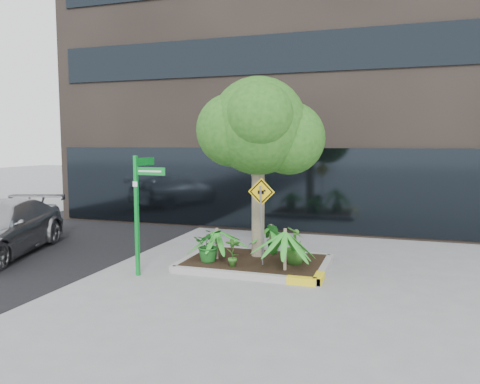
% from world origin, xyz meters
% --- Properties ---
extents(ground, '(80.00, 80.00, 0.00)m').
position_xyz_m(ground, '(0.00, 0.00, 0.00)').
color(ground, gray).
rests_on(ground, ground).
extents(asphalt_road, '(7.00, 80.00, 0.01)m').
position_xyz_m(asphalt_road, '(-6.50, 0.00, 0.01)').
color(asphalt_road, black).
rests_on(asphalt_road, ground).
extents(building, '(18.00, 8.00, 15.00)m').
position_xyz_m(building, '(0.50, 8.50, 7.50)').
color(building, '#2D2621').
rests_on(building, ground).
extents(planter, '(3.35, 2.36, 0.15)m').
position_xyz_m(planter, '(0.23, 0.27, 0.10)').
color(planter, '#9E9E99').
rests_on(planter, ground).
extents(tree, '(2.97, 2.63, 4.45)m').
position_xyz_m(tree, '(0.15, 0.73, 3.25)').
color(tree, gray).
rests_on(tree, ground).
extents(palm_front, '(1.01, 1.01, 1.13)m').
position_xyz_m(palm_front, '(1.05, -0.35, 0.99)').
color(palm_front, gray).
rests_on(palm_front, ground).
extents(palm_left, '(0.82, 0.82, 0.91)m').
position_xyz_m(palm_left, '(-0.68, 0.12, 0.83)').
color(palm_left, gray).
rests_on(palm_left, ground).
extents(palm_back, '(0.81, 0.81, 0.90)m').
position_xyz_m(palm_back, '(0.38, 1.06, 0.82)').
color(palm_back, gray).
rests_on(palm_back, ground).
extents(shrub_a, '(0.86, 0.86, 0.78)m').
position_xyz_m(shrub_a, '(-0.76, -0.15, 0.54)').
color(shrub_a, '#1A5D1D').
rests_on(shrub_a, planter).
extents(shrub_b, '(0.60, 0.60, 0.83)m').
position_xyz_m(shrub_b, '(1.15, 0.27, 0.56)').
color(shrub_b, '#316C20').
rests_on(shrub_b, planter).
extents(shrub_c, '(0.36, 0.36, 0.65)m').
position_xyz_m(shrub_c, '(-0.10, -0.41, 0.48)').
color(shrub_c, '#316D21').
rests_on(shrub_c, planter).
extents(shrub_d, '(0.58, 0.58, 0.75)m').
position_xyz_m(shrub_d, '(0.47, 1.02, 0.53)').
color(shrub_d, '#19571C').
rests_on(shrub_d, planter).
extents(street_sign_post, '(0.77, 0.77, 2.59)m').
position_xyz_m(street_sign_post, '(-1.95, -1.17, 1.60)').
color(street_sign_post, '#0C8E2D').
rests_on(street_sign_post, ground).
extents(cattle_sign, '(0.60, 0.24, 1.95)m').
position_xyz_m(cattle_sign, '(0.48, -0.19, 1.47)').
color(cattle_sign, slate).
rests_on(cattle_sign, ground).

